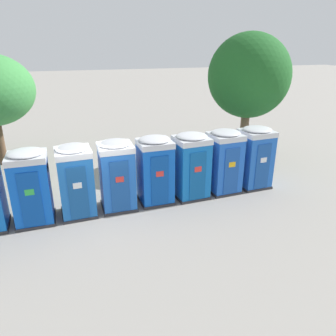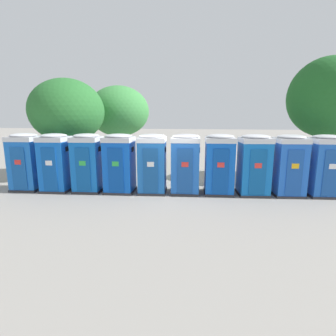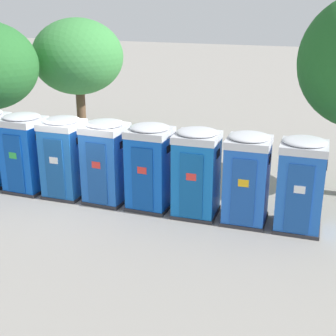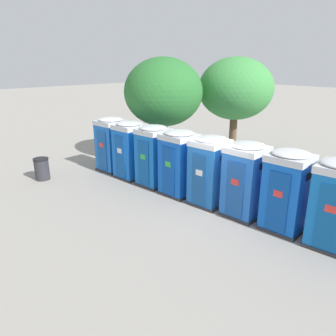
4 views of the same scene
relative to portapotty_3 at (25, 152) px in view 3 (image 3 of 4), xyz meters
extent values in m
plane|color=gray|center=(2.12, 0.27, -1.28)|extent=(120.00, 120.00, 0.00)
cube|color=black|center=(-0.85, -0.01, 0.60)|extent=(0.05, 0.36, 0.20)
cube|color=#2D2D33|center=(0.00, 0.01, -1.23)|extent=(1.27, 1.24, 0.10)
cube|color=blue|center=(0.00, 0.01, -0.13)|extent=(1.21, 1.18, 2.10)
cube|color=#0C43A1|center=(0.02, -0.58, -0.21)|extent=(0.64, 0.05, 1.85)
cube|color=green|center=(0.02, -0.60, 0.07)|extent=(0.28, 0.02, 0.20)
cube|color=black|center=(0.60, 0.02, 0.60)|extent=(0.04, 0.36, 0.20)
cube|color=silver|center=(0.00, 0.01, 1.02)|extent=(1.24, 1.21, 0.20)
ellipsoid|color=silver|center=(0.00, 0.01, 1.17)|extent=(1.18, 1.15, 0.18)
cube|color=#2D2D33|center=(1.42, 0.11, -1.23)|extent=(1.27, 1.28, 0.10)
cube|color=blue|center=(1.42, 0.11, -0.13)|extent=(1.21, 1.22, 2.10)
cube|color=#154D94|center=(1.46, -0.47, -0.21)|extent=(0.62, 0.08, 1.85)
cube|color=white|center=(1.46, -0.49, 0.07)|extent=(0.28, 0.03, 0.20)
cube|color=black|center=(1.99, 0.15, 0.60)|extent=(0.05, 0.36, 0.20)
cube|color=silver|center=(1.42, 0.11, 1.02)|extent=(1.24, 1.26, 0.20)
ellipsoid|color=silver|center=(1.42, 0.11, 1.17)|extent=(1.18, 1.20, 0.18)
cube|color=#2D2D33|center=(2.83, 0.24, -1.23)|extent=(1.25, 1.23, 0.10)
cube|color=blue|center=(2.83, 0.24, -0.13)|extent=(1.19, 1.18, 2.10)
cube|color=#184B9B|center=(2.85, -0.34, -0.21)|extent=(0.64, 0.05, 1.85)
cube|color=red|center=(2.85, -0.36, 0.07)|extent=(0.28, 0.02, 0.20)
cube|color=black|center=(3.42, 0.26, 0.60)|extent=(0.04, 0.36, 0.20)
cube|color=silver|center=(2.83, 0.24, 1.02)|extent=(1.22, 1.21, 0.20)
ellipsoid|color=silver|center=(2.83, 0.24, 1.17)|extent=(1.17, 1.15, 0.18)
cube|color=#2D2D33|center=(4.25, 0.35, -1.23)|extent=(1.27, 1.25, 0.10)
cube|color=blue|center=(4.25, 0.35, -0.13)|extent=(1.21, 1.19, 2.10)
cube|color=#0C449F|center=(4.28, -0.23, -0.21)|extent=(0.64, 0.06, 1.85)
cube|color=red|center=(4.28, -0.25, 0.07)|extent=(0.28, 0.02, 0.20)
cube|color=black|center=(4.84, 0.38, 0.60)|extent=(0.04, 0.36, 0.20)
cube|color=silver|center=(4.25, 0.35, 1.02)|extent=(1.25, 1.23, 0.20)
ellipsoid|color=silver|center=(4.25, 0.35, 1.17)|extent=(1.19, 1.17, 0.18)
cube|color=#2D2D33|center=(5.67, 0.40, -1.23)|extent=(1.35, 1.31, 0.10)
cube|color=blue|center=(5.67, 0.40, -0.13)|extent=(1.28, 1.25, 2.10)
cube|color=#0E529A|center=(5.73, -0.18, -0.21)|extent=(0.65, 0.09, 1.85)
cube|color=red|center=(5.73, -0.20, 0.07)|extent=(0.28, 0.04, 0.20)
cube|color=black|center=(6.27, 0.46, 0.60)|extent=(0.06, 0.36, 0.20)
cube|color=silver|center=(5.67, 0.40, 1.02)|extent=(1.32, 1.29, 0.20)
ellipsoid|color=silver|center=(5.67, 0.40, 1.17)|extent=(1.26, 1.23, 0.18)
cube|color=#2D2D33|center=(7.09, 0.50, -1.23)|extent=(1.30, 1.30, 0.10)
cube|color=blue|center=(7.09, 0.50, -0.13)|extent=(1.23, 1.24, 2.10)
cube|color=#194AA2|center=(7.15, -0.08, -0.21)|extent=(0.62, 0.09, 1.85)
cube|color=yellow|center=(7.15, -0.10, 0.07)|extent=(0.28, 0.03, 0.20)
cube|color=black|center=(7.67, 0.56, 0.60)|extent=(0.06, 0.36, 0.20)
cube|color=silver|center=(7.09, 0.50, 1.02)|extent=(1.27, 1.28, 0.20)
ellipsoid|color=silver|center=(7.09, 0.50, 1.17)|extent=(1.21, 1.22, 0.18)
cube|color=#2D2D33|center=(8.51, 0.62, -1.23)|extent=(1.31, 1.29, 0.10)
cube|color=blue|center=(8.51, 0.62, -0.13)|extent=(1.25, 1.23, 2.10)
cube|color=#184A9B|center=(8.56, 0.03, -0.21)|extent=(0.64, 0.08, 1.85)
cube|color=white|center=(8.56, 0.02, 0.07)|extent=(0.28, 0.03, 0.20)
cube|color=black|center=(9.10, 0.67, 0.60)|extent=(0.05, 0.36, 0.20)
cube|color=silver|center=(8.51, 0.62, 1.02)|extent=(1.29, 1.27, 0.20)
ellipsoid|color=silver|center=(8.51, 0.62, 1.17)|extent=(1.22, 1.21, 0.18)
cylinder|color=brown|center=(-2.06, 6.35, 0.07)|extent=(0.41, 0.41, 2.69)
ellipsoid|color=#3D8C42|center=(-2.06, 6.35, 2.32)|extent=(3.97, 3.97, 3.28)
camera|label=1|loc=(1.67, -10.56, 4.47)|focal=35.00mm
camera|label=2|loc=(3.61, -10.72, 1.96)|focal=28.00mm
camera|label=3|loc=(9.83, -11.28, 4.45)|focal=50.00mm
camera|label=4|loc=(8.44, -8.57, 3.73)|focal=35.00mm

